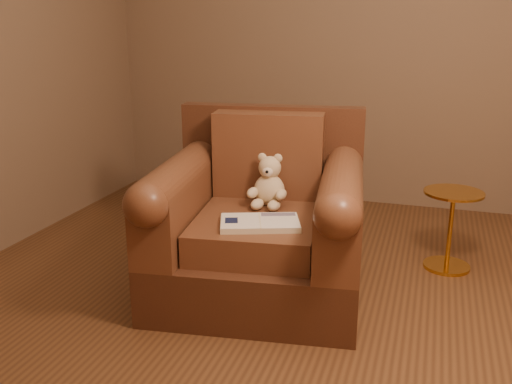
% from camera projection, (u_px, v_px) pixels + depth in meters
% --- Properties ---
extents(floor, '(4.00, 4.00, 0.00)m').
position_uv_depth(floor, '(291.00, 310.00, 2.96)').
color(floor, brown).
rests_on(floor, ground).
extents(armchair, '(1.20, 1.15, 0.97)m').
position_uv_depth(armchair, '(260.00, 225.00, 3.11)').
color(armchair, '#4A2818').
rests_on(armchair, floor).
extents(teddy_bear, '(0.21, 0.24, 0.29)m').
position_uv_depth(teddy_bear, '(269.00, 186.00, 3.13)').
color(teddy_bear, beige).
rests_on(teddy_bear, armchair).
extents(guidebook, '(0.45, 0.35, 0.03)m').
position_uv_depth(guidebook, '(260.00, 223.00, 2.83)').
color(guidebook, beige).
rests_on(guidebook, armchair).
extents(side_table, '(0.35, 0.35, 0.48)m').
position_uv_depth(side_table, '(450.00, 227.00, 3.39)').
color(side_table, gold).
rests_on(side_table, floor).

